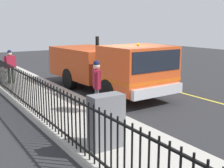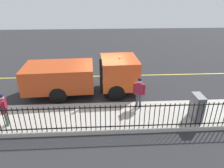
{
  "view_description": "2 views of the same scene",
  "coord_description": "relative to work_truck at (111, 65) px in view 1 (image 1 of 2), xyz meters",
  "views": [
    {
      "loc": [
        6.68,
        9.7,
        2.97
      ],
      "look_at": [
        0.84,
        0.39,
        0.71
      ],
      "focal_mm": 46.87,
      "sensor_mm": 36.0,
      "label": 1
    },
    {
      "loc": [
        11.37,
        -0.23,
        5.81
      ],
      "look_at": [
        0.56,
        0.37,
        0.78
      ],
      "focal_mm": 32.37,
      "sensor_mm": 36.0,
      "label": 2
    }
  ],
  "objects": [
    {
      "name": "pedestrian_distant",
      "position": [
        3.39,
        -3.63,
        -0.1
      ],
      "size": [
        0.59,
        0.31,
        1.61
      ],
      "rotation": [
        0.0,
        0.0,
        3.39
      ],
      "color": "maroon",
      "rests_on": "sidewalk_slab"
    },
    {
      "name": "sidewalk_slab",
      "position": [
        2.87,
        0.97,
        -1.17
      ],
      "size": [
        2.52,
        20.96,
        0.17
      ],
      "primitive_type": "cube",
      "color": "#B7B2A8",
      "rests_on": "ground"
    },
    {
      "name": "traffic_cone",
      "position": [
        -1.86,
        -3.06,
        -0.88
      ],
      "size": [
        0.52,
        0.52,
        0.74
      ],
      "primitive_type": "cone",
      "color": "orange",
      "rests_on": "ground"
    },
    {
      "name": "iron_fence",
      "position": [
        3.99,
        0.97,
        -0.45
      ],
      "size": [
        0.04,
        17.85,
        1.25
      ],
      "color": "black",
      "rests_on": "sidewalk_slab"
    },
    {
      "name": "utility_cabinet",
      "position": [
        3.35,
        5.21,
        -0.46
      ],
      "size": [
        0.8,
        0.41,
        1.25
      ],
      "primitive_type": "cube",
      "color": "slate",
      "rests_on": "sidewalk_slab"
    },
    {
      "name": "lane_marking",
      "position": [
        -2.63,
        0.97,
        -1.25
      ],
      "size": [
        0.12,
        18.86,
        0.01
      ],
      "primitive_type": "cube",
      "color": "yellow",
      "rests_on": "ground"
    },
    {
      "name": "work_truck",
      "position": [
        0.0,
        0.0,
        0.0
      ],
      "size": [
        2.79,
        6.93,
        2.51
      ],
      "rotation": [
        0.0,
        0.0,
        0.05
      ],
      "color": "#D84C1E",
      "rests_on": "ground"
    },
    {
      "name": "ground_plane",
      "position": [
        -0.06,
        0.97,
        -1.25
      ],
      "size": [
        46.1,
        46.1,
        0.0
      ],
      "primitive_type": "plane",
      "color": "#2B2B2D",
      "rests_on": "ground"
    },
    {
      "name": "worker_standing",
      "position": [
        2.17,
        2.64,
        -0.06
      ],
      "size": [
        0.37,
        0.59,
        1.68
      ],
      "rotation": [
        0.0,
        0.0,
        -1.94
      ],
      "color": "maroon",
      "rests_on": "sidewalk_slab"
    }
  ]
}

